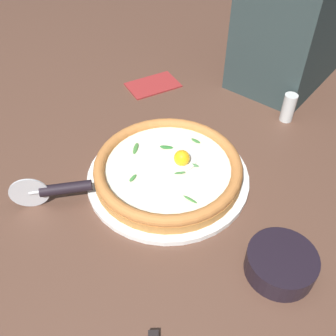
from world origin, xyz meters
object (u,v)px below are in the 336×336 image
object	(u,v)px
side_bowl	(281,263)
pizza_cutter	(56,190)
pizza	(168,168)
pepper_shaker	(288,108)
folded_napkin	(153,84)

from	to	relation	value
side_bowl	pizza_cutter	world-z (taller)	pizza_cutter
pizza	pepper_shaker	world-z (taller)	pepper_shaker
pizza	pizza_cutter	distance (m)	0.23
pizza	pizza_cutter	bearing A→B (deg)	165.37
pizza_cutter	folded_napkin	xyz separation A→B (m)	(0.37, 0.27, -0.03)
pizza	pizza_cutter	xyz separation A→B (m)	(-0.22, 0.06, 0.01)
pizza	pizza_cutter	world-z (taller)	pizza_cutter
pizza_cutter	pepper_shaker	world-z (taller)	pizza_cutter
side_bowl	pepper_shaker	xyz separation A→B (m)	(0.31, 0.31, 0.01)
side_bowl	pizza	bearing A→B (deg)	99.45
side_bowl	pizza_cutter	xyz separation A→B (m)	(-0.27, 0.34, 0.02)
side_bowl	folded_napkin	size ratio (longest dim) A/B	0.85
side_bowl	pizza_cutter	size ratio (longest dim) A/B	0.79
folded_napkin	side_bowl	bearing A→B (deg)	-99.66
pizza_cutter	pepper_shaker	size ratio (longest dim) A/B	2.08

